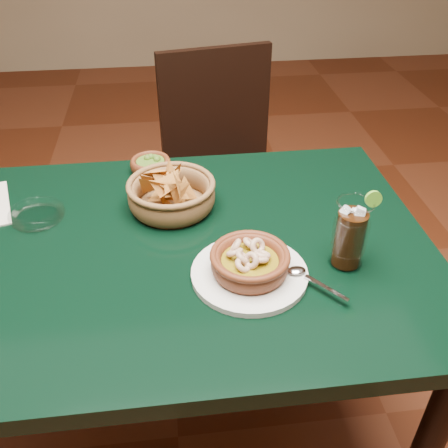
{
  "coord_description": "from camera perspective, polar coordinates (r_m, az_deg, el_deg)",
  "views": [
    {
      "loc": [
        0.04,
        -0.87,
        1.43
      ],
      "look_at": [
        0.14,
        -0.02,
        0.81
      ],
      "focal_mm": 40.0,
      "sensor_mm": 36.0,
      "label": 1
    }
  ],
  "objects": [
    {
      "name": "shrimp_plate",
      "position": [
        1.0,
        2.97,
        -4.64
      ],
      "size": [
        0.29,
        0.24,
        0.08
      ],
      "color": "silver",
      "rests_on": "dining_table"
    },
    {
      "name": "glass_ashtray",
      "position": [
        1.24,
        -20.6,
        1.06
      ],
      "size": [
        0.14,
        0.14,
        0.03
      ],
      "color": "white",
      "rests_on": "dining_table"
    },
    {
      "name": "dining_table",
      "position": [
        1.17,
        -7.01,
        -6.26
      ],
      "size": [
        1.2,
        0.8,
        0.75
      ],
      "color": "black",
      "rests_on": "ground"
    },
    {
      "name": "ground",
      "position": [
        1.67,
        -5.28,
        -23.06
      ],
      "size": [
        7.0,
        7.0,
        0.0
      ],
      "primitive_type": "plane",
      "color": "#471C0C",
      "rests_on": "ground"
    },
    {
      "name": "dining_chair",
      "position": [
        1.83,
        0.18,
        5.88
      ],
      "size": [
        0.5,
        0.5,
        0.93
      ],
      "color": "black",
      "rests_on": "ground"
    },
    {
      "name": "chip_basket",
      "position": [
        1.2,
        -6.05,
        3.45
      ],
      "size": [
        0.24,
        0.24,
        0.15
      ],
      "color": "brown",
      "rests_on": "dining_table"
    },
    {
      "name": "guacamole_ramekin",
      "position": [
        1.37,
        -8.37,
        6.76
      ],
      "size": [
        0.13,
        0.13,
        0.04
      ],
      "color": "#542412",
      "rests_on": "dining_table"
    },
    {
      "name": "cola_drink",
      "position": [
        1.03,
        14.22,
        -1.15
      ],
      "size": [
        0.15,
        0.15,
        0.17
      ],
      "color": "white",
      "rests_on": "dining_table"
    }
  ]
}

